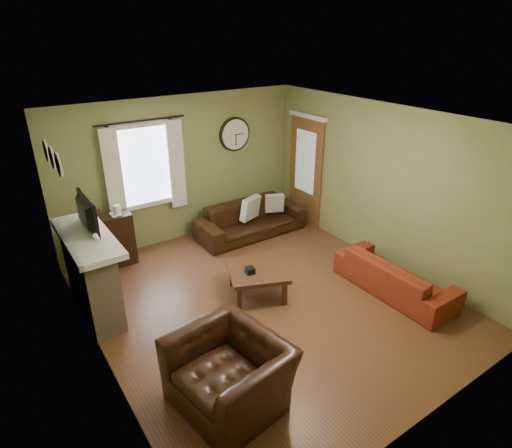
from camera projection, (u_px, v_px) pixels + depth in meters
floor at (266, 300)px, 6.26m from camera, size 4.60×5.20×0.00m
ceiling at (268, 121)px, 5.16m from camera, size 4.60×5.20×0.00m
wall_left at (91, 270)px, 4.53m from camera, size 0.00×5.20×2.60m
wall_right at (383, 186)px, 6.88m from camera, size 0.00×5.20×2.60m
wall_back at (182, 170)px, 7.65m from camera, size 4.60×0.00×2.60m
wall_front at (439, 320)px, 3.76m from camera, size 4.60×0.00×2.60m
fireplace at (92, 277)px, 5.81m from camera, size 0.40×1.40×1.10m
firebox at (108, 288)px, 6.02m from camera, size 0.04×0.60×0.55m
mantel at (87, 237)px, 5.58m from camera, size 0.58×1.60×0.08m
tv at (82, 218)px, 5.61m from camera, size 0.08×0.60×0.35m
tv_screen at (88, 213)px, 5.63m from camera, size 0.02×0.62×0.36m
medallion_left at (59, 165)px, 4.74m from camera, size 0.28×0.28×0.03m
medallion_mid at (52, 157)px, 5.00m from camera, size 0.28×0.28×0.03m
medallion_right at (46, 151)px, 5.26m from camera, size 0.28×0.28×0.03m
window_pane at (144, 166)px, 7.19m from camera, size 1.00×0.02×1.30m
curtain_rod at (141, 121)px, 6.79m from camera, size 0.03×0.03×1.50m
curtain_left at (114, 176)px, 6.86m from camera, size 0.28×0.04×1.55m
curtain_right at (177, 165)px, 7.42m from camera, size 0.28×0.04×1.55m
wall_clock at (235, 134)px, 7.96m from camera, size 0.64×0.06×0.64m
door at (306, 172)px, 8.36m from camera, size 0.05×0.90×2.10m
bookshelf at (110, 242)px, 6.97m from camera, size 0.75×0.32×0.89m
book at (110, 212)px, 6.78m from camera, size 0.16×0.21×0.02m
sofa_brown at (251, 219)px, 8.11m from camera, size 2.08×0.81×0.61m
pillow_left at (274, 203)px, 8.20m from camera, size 0.37×0.24×0.36m
pillow_right at (251, 208)px, 7.98m from camera, size 0.45×0.27×0.43m
sofa_red at (395, 276)px, 6.36m from camera, size 0.72×1.85×0.54m
armchair at (229, 373)px, 4.44m from camera, size 1.17×1.30×0.75m
coffee_table at (257, 281)px, 6.31m from camera, size 1.07×1.07×0.44m
tissue_box at (250, 275)px, 6.12m from camera, size 0.14×0.14×0.09m
wine_glass_a at (98, 244)px, 5.13m from camera, size 0.06×0.06×0.18m
wine_glass_b at (96, 241)px, 5.21m from camera, size 0.07×0.07×0.19m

